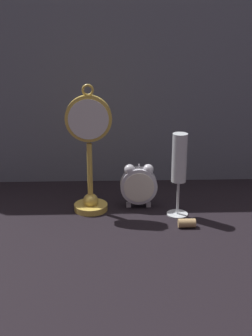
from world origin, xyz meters
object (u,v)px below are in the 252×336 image
pocket_watch_on_stand (89,155)px  champagne_flute (179,165)px  alarm_clock_twin_bell (139,184)px  wine_cork (187,223)px

pocket_watch_on_stand → champagne_flute: pocket_watch_on_stand is taller
champagne_flute → pocket_watch_on_stand: bearing=170.7°
pocket_watch_on_stand → alarm_clock_twin_bell: pocket_watch_on_stand is taller
champagne_flute → wine_cork: bearing=-80.4°
wine_cork → champagne_flute: bearing=99.6°
pocket_watch_on_stand → champagne_flute: 0.23m
champagne_flute → wine_cork: champagne_flute is taller
alarm_clock_twin_bell → wine_cork: alarm_clock_twin_bell is taller
champagne_flute → wine_cork: (0.01, -0.07, -0.13)m
champagne_flute → wine_cork: 0.15m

